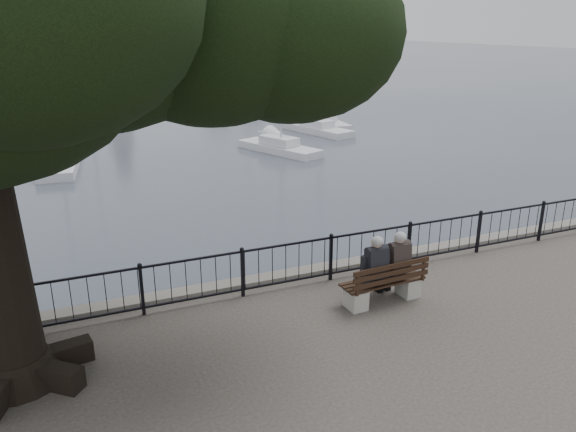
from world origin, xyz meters
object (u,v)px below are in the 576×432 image
bench (384,287)px  tree (19,2)px  lion_monument (114,69)px  person_left (371,272)px  person_right (394,267)px

bench → tree: 7.87m
tree → lion_monument: bearing=82.5°
person_left → tree: 7.44m
bench → person_right: person_right is taller
bench → person_left: bearing=161.2°
bench → lion_monument: lion_monument is taller
bench → lion_monument: bearing=89.4°
person_left → person_right: same height
person_left → tree: bearing=179.3°
person_right → lion_monument: (0.22, 48.66, 0.48)m
person_left → lion_monument: size_ratio=0.17×
bench → tree: size_ratio=0.17×
person_left → lion_monument: (0.75, 48.69, 0.48)m
bench → person_left: (-0.26, 0.09, 0.35)m
person_right → bench: bearing=-157.3°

